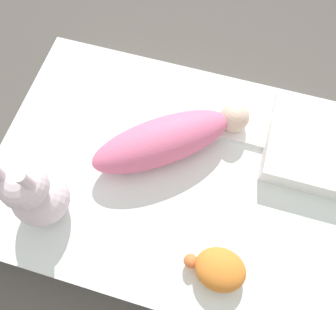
{
  "coord_description": "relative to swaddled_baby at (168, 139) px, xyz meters",
  "views": [
    {
      "loc": [
        -0.09,
        0.4,
        1.34
      ],
      "look_at": [
        0.03,
        -0.03,
        0.25
      ],
      "focal_mm": 35.0,
      "sensor_mm": 36.0,
      "label": 1
    }
  ],
  "objects": [
    {
      "name": "ground_plane",
      "position": [
        -0.05,
        0.08,
        -0.27
      ],
      "size": [
        12.0,
        12.0,
        0.0
      ],
      "primitive_type": "plane",
      "color": "#514C47"
    },
    {
      "name": "bed_mattress",
      "position": [
        -0.05,
        0.08,
        -0.17
      ],
      "size": [
        1.33,
        0.93,
        0.2
      ],
      "color": "white",
      "rests_on": "ground_plane"
    },
    {
      "name": "burp_cloth",
      "position": [
        -0.23,
        -0.17,
        -0.06
      ],
      "size": [
        0.25,
        0.16,
        0.02
      ],
      "color": "white",
      "rests_on": "bed_mattress"
    },
    {
      "name": "swaddled_baby",
      "position": [
        0.0,
        0.0,
        0.0
      ],
      "size": [
        0.54,
        0.45,
        0.15
      ],
      "rotation": [
        0.0,
        0.0,
        3.78
      ],
      "color": "pink",
      "rests_on": "bed_mattress"
    },
    {
      "name": "pillow",
      "position": [
        -0.54,
        -0.13,
        -0.03
      ],
      "size": [
        0.4,
        0.34,
        0.08
      ],
      "color": "white",
      "rests_on": "bed_mattress"
    },
    {
      "name": "bunny_plush",
      "position": [
        0.34,
        0.33,
        0.06
      ],
      "size": [
        0.18,
        0.18,
        0.35
      ],
      "color": "silver",
      "rests_on": "bed_mattress"
    },
    {
      "name": "turtle_plush",
      "position": [
        -0.27,
        0.38,
        -0.03
      ],
      "size": [
        0.2,
        0.14,
        0.09
      ],
      "color": "orange",
      "rests_on": "bed_mattress"
    }
  ]
}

